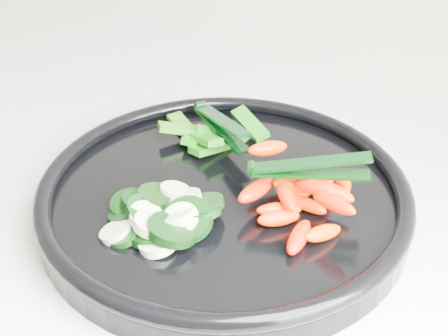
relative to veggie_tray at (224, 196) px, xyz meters
The scene contains 7 objects.
counter 0.66m from the veggie_tray, behind, with size 2.02×0.62×0.93m.
veggie_tray is the anchor object (origin of this frame).
cucumber_pile 0.08m from the veggie_tray, 107.53° to the right, with size 0.13×0.11×0.04m.
carrot_pile 0.08m from the veggie_tray, 18.06° to the left, with size 0.14×0.15×0.05m.
pepper_pile 0.10m from the veggie_tray, 134.71° to the left, with size 0.13×0.10×0.04m.
tong_carrot 0.10m from the veggie_tray, 15.21° to the left, with size 0.10×0.07×0.02m.
tong_pepper 0.10m from the veggie_tray, 128.72° to the left, with size 0.11×0.06×0.02m.
Camera 1 is at (0.74, 1.22, 1.32)m, focal length 50.00 mm.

